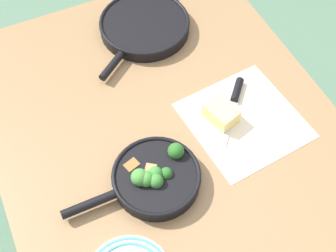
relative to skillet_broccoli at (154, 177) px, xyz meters
name	(u,v)px	position (x,y,z in m)	size (l,w,h in m)	color
ground_plane	(168,226)	(0.14, -0.10, -0.76)	(14.00, 14.00, 0.00)	#51755B
dining_table_red	(168,143)	(0.14, -0.10, -0.10)	(1.22, 0.98, 0.73)	olive
skillet_broccoli	(154,177)	(0.00, 0.00, 0.00)	(0.24, 0.38, 0.08)	black
skillet_eggs	(144,25)	(0.54, -0.20, -0.01)	(0.32, 0.37, 0.04)	black
wooden_spoon	(174,2)	(0.61, -0.35, -0.02)	(0.33, 0.22, 0.02)	#A87A4C
parchment_sheet	(244,120)	(0.07, -0.32, -0.03)	(0.34, 0.34, 0.00)	beige
grater_knife	(234,102)	(0.14, -0.32, -0.02)	(0.20, 0.19, 0.02)	silver
cheese_block	(221,113)	(0.11, -0.26, 0.00)	(0.11, 0.09, 0.05)	#EFD67A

